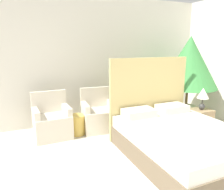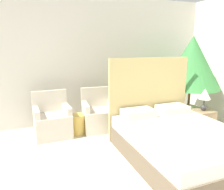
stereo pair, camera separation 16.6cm
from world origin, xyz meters
The scene contains 8 objects.
wall_back centered at (0.00, 3.63, 1.45)m, with size 10.00×0.06×2.90m.
bed centered at (0.75, 1.36, 0.31)m, with size 1.69×2.08×1.57m.
armchair_near_window_left centered at (-1.07, 2.93, 0.29)m, with size 0.72×0.59×0.90m.
armchair_near_window_right centered at (-0.09, 2.93, 0.29)m, with size 0.74×0.62×0.90m.
potted_palm centered at (2.10, 2.72, 1.37)m, with size 1.34×1.34×2.01m.
nightstand centered at (1.88, 2.05, 0.23)m, with size 0.47×0.39×0.47m.
table_lamp centered at (1.91, 2.04, 0.78)m, with size 0.24×0.24×0.47m.
side_table centered at (-0.58, 2.89, 0.21)m, with size 0.32×0.32×0.41m.
Camera 2 is at (-1.45, -1.35, 1.80)m, focal length 35.00 mm.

